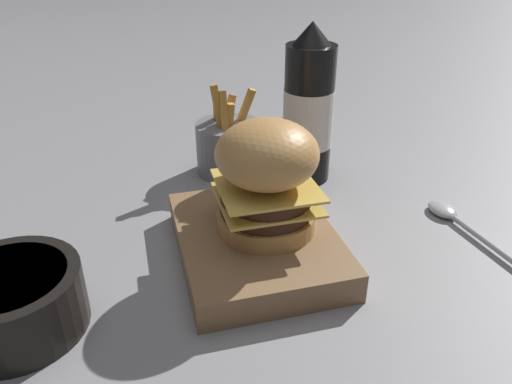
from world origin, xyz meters
TOP-DOWN VIEW (x-y plane):
  - ground_plane at (0.00, 0.00)m, footprint 6.00×6.00m
  - serving_board at (-0.04, 0.05)m, footprint 0.22×0.18m
  - burger at (-0.04, 0.06)m, footprint 0.11×0.11m
  - ketchup_bottle at (-0.22, 0.18)m, footprint 0.07×0.07m
  - fries_basket at (-0.27, 0.07)m, footprint 0.10×0.10m
  - side_bowl at (0.02, -0.20)m, footprint 0.13×0.13m
  - spoon at (-0.04, 0.32)m, footprint 0.18×0.04m

SIDE VIEW (x-z plane):
  - ground_plane at x=0.00m, z-range 0.00..0.00m
  - spoon at x=-0.04m, z-range 0.00..0.01m
  - serving_board at x=-0.04m, z-range 0.00..0.04m
  - side_bowl at x=0.02m, z-range 0.00..0.06m
  - fries_basket at x=-0.27m, z-range -0.03..0.11m
  - burger at x=-0.04m, z-range 0.04..0.17m
  - ketchup_bottle at x=-0.22m, z-range -0.01..0.22m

